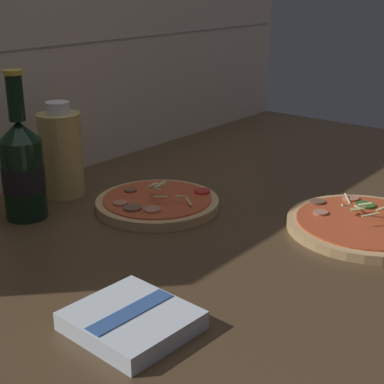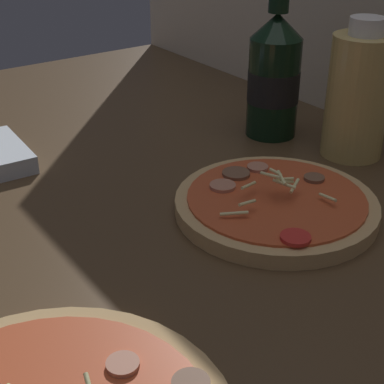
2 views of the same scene
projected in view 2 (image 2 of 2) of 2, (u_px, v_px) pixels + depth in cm
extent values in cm
cube|color=#4C3823|center=(199.00, 296.00, 55.82)|extent=(160.00, 90.00, 2.50)
cylinder|color=#B7755B|center=(123.00, 364.00, 43.43)|extent=(2.53, 2.53, 0.40)
cylinder|color=brown|center=(191.00, 383.00, 41.77)|extent=(2.82, 2.82, 0.40)
cylinder|color=tan|center=(276.00, 205.00, 66.90)|extent=(23.02, 23.02, 1.75)
cylinder|color=#C14C28|center=(276.00, 198.00, 66.42)|extent=(20.26, 20.26, 0.30)
cylinder|color=red|center=(295.00, 237.00, 58.38)|extent=(3.10, 3.10, 0.40)
cylinder|color=brown|center=(314.00, 178.00, 69.97)|extent=(2.45, 2.45, 0.40)
cylinder|color=#B7755B|center=(258.00, 167.00, 72.57)|extent=(2.63, 2.63, 0.40)
cylinder|color=brown|center=(236.00, 173.00, 71.06)|extent=(3.37, 3.37, 0.40)
cylinder|color=#B7755B|center=(223.00, 186.00, 68.20)|extent=(3.05, 3.05, 0.40)
cylinder|color=beige|center=(234.00, 213.00, 61.86)|extent=(2.01, 2.69, 0.58)
cylinder|color=beige|center=(282.00, 178.00, 64.66)|extent=(2.48, 1.42, 0.75)
cylinder|color=beige|center=(328.00, 197.00, 64.63)|extent=(2.51, 0.47, 0.65)
cylinder|color=beige|center=(247.00, 203.00, 62.52)|extent=(0.59, 2.44, 0.70)
cylinder|color=beige|center=(284.00, 184.00, 64.14)|extent=(2.30, 1.89, 0.97)
cylinder|color=beige|center=(249.00, 185.00, 65.76)|extent=(1.23, 2.80, 0.80)
cylinder|color=beige|center=(270.00, 175.00, 64.76)|extent=(3.16, 0.42, 1.02)
cylinder|color=beige|center=(275.00, 172.00, 65.76)|extent=(1.83, 0.43, 0.41)
cylinder|color=beige|center=(295.00, 186.00, 65.88)|extent=(1.47, 2.40, 0.85)
cylinder|color=beige|center=(285.00, 179.00, 65.63)|extent=(0.60, 2.43, 0.81)
cylinder|color=beige|center=(285.00, 182.00, 65.61)|extent=(0.42, 2.62, 1.10)
cylinder|color=black|center=(273.00, 88.00, 84.76)|extent=(7.41, 7.41, 14.21)
cone|color=black|center=(277.00, 26.00, 80.59)|extent=(7.41, 7.41, 3.50)
cylinder|color=black|center=(273.00, 86.00, 84.63)|extent=(7.49, 7.49, 4.55)
cylinder|color=#D6B766|center=(358.00, 97.00, 77.85)|extent=(8.28, 8.28, 16.35)
cylinder|color=white|center=(367.00, 26.00, 73.48)|extent=(4.55, 4.55, 2.23)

